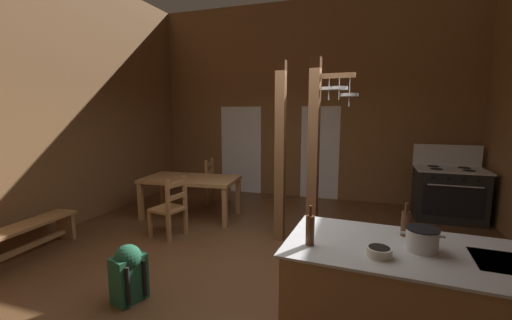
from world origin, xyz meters
TOP-DOWN VIEW (x-y plane):
  - ground_plane at (0.00, 0.00)m, footprint 7.61×8.15m
  - wall_back at (0.00, 3.75)m, footprint 7.61×0.14m
  - wall_left at (-3.48, 0.00)m, footprint 0.14×8.15m
  - glazed_door_back_left at (-1.53, 3.67)m, footprint 1.00×0.01m
  - glazed_panel_back_right at (0.34, 3.67)m, footprint 0.84×0.01m
  - kitchen_island at (1.76, -1.00)m, footprint 2.21×1.09m
  - stove_range at (2.73, 2.94)m, footprint 1.15×0.84m
  - support_post_with_pot_rack at (0.62, 0.96)m, footprint 0.65×0.26m
  - support_post_center at (0.08, 1.08)m, footprint 0.14×0.14m
  - dining_table at (-1.73, 1.60)m, footprint 1.77×1.04m
  - ladderback_chair_near_window at (-1.67, 2.54)m, footprint 0.49×0.49m
  - ladderback_chair_by_post at (-1.56, 0.67)m, footprint 0.51×0.51m
  - bench_along_left_wall at (-3.01, -0.55)m, footprint 0.43×1.41m
  - backpack at (-0.99, -0.97)m, footprint 0.36×0.37m
  - stockpot_on_counter at (1.65, -0.99)m, footprint 0.30×0.23m
  - mixing_bowl_on_counter at (1.35, -1.19)m, footprint 0.18×0.18m
  - bottle_tall_on_counter at (1.57, -0.72)m, footprint 0.07×0.07m
  - bottle_short_on_counter at (0.86, -1.15)m, footprint 0.07×0.07m

SIDE VIEW (x-z plane):
  - ground_plane at x=0.00m, z-range -0.10..0.00m
  - bench_along_left_wall at x=-3.01m, z-range 0.08..0.52m
  - backpack at x=-0.99m, z-range 0.02..0.61m
  - ladderback_chair_near_window at x=-1.67m, z-range -0.02..0.93m
  - ladderback_chair_by_post at x=-1.56m, z-range -0.02..0.93m
  - kitchen_island at x=1.76m, z-range 0.00..0.92m
  - stove_range at x=2.73m, z-range -0.18..1.14m
  - dining_table at x=-1.73m, z-range 0.28..1.02m
  - mixing_bowl_on_counter at x=1.35m, z-range 0.92..0.98m
  - stockpot_on_counter at x=1.65m, z-range 0.92..1.09m
  - glazed_door_back_left at x=-1.53m, z-range 0.00..2.05m
  - glazed_panel_back_right at x=0.34m, z-range 0.00..2.05m
  - bottle_tall_on_counter at x=1.57m, z-range 0.89..1.17m
  - bottle_short_on_counter at x=0.86m, z-range 0.89..1.20m
  - support_post_center at x=0.08m, z-range 0.00..2.65m
  - support_post_with_pot_rack at x=0.62m, z-range 0.13..2.78m
  - wall_back at x=0.00m, z-range 0.00..4.30m
  - wall_left at x=-3.48m, z-range 0.00..4.30m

